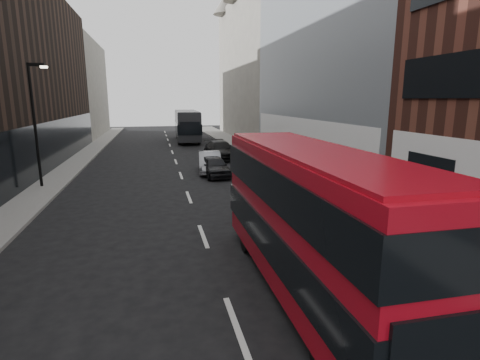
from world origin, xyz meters
TOP-DOWN VIEW (x-y plane):
  - sidewalk_right at (7.50, 25.00)m, footprint 3.00×80.00m
  - sidewalk_left at (-8.00, 25.00)m, footprint 2.00×80.00m
  - building_modern_block at (11.47, 21.00)m, footprint 5.03×22.00m
  - building_victorian at (11.38, 44.00)m, footprint 6.50×24.00m
  - building_left_mid at (-11.50, 30.00)m, footprint 5.00×24.00m
  - building_left_far at (-11.50, 52.00)m, footprint 5.00×20.00m
  - street_lamp at (-8.22, 18.00)m, footprint 1.06×0.22m
  - red_bus at (2.22, 3.09)m, footprint 2.35×9.83m
  - grey_bus at (2.37, 41.91)m, footprint 3.09×11.74m
  - car_a at (2.25, 19.32)m, footprint 1.96×4.19m
  - car_b at (2.14, 20.81)m, footprint 2.00×4.59m
  - car_c at (3.98, 26.81)m, footprint 2.64×5.48m

SIDE VIEW (x-z plane):
  - sidewalk_right at x=7.50m, z-range 0.00..0.15m
  - sidewalk_left at x=-8.00m, z-range 0.00..0.15m
  - car_a at x=2.25m, z-range 0.00..1.39m
  - car_b at x=2.14m, z-range 0.00..1.47m
  - car_c at x=3.98m, z-range 0.00..1.54m
  - grey_bus at x=2.37m, z-range 0.13..3.90m
  - red_bus at x=2.22m, z-range 0.22..4.18m
  - street_lamp at x=-8.22m, z-range 0.68..7.68m
  - building_left_far at x=-11.50m, z-range 0.00..13.00m
  - building_left_mid at x=-11.50m, z-range 0.00..14.00m
  - building_victorian at x=11.38m, z-range -0.84..20.16m
  - building_modern_block at x=11.47m, z-range -0.10..19.90m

